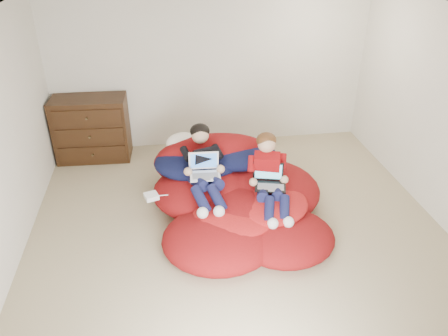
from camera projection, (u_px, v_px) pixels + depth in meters
room_shell at (238, 216)px, 5.22m from camera, size 5.10×5.10×2.77m
dresser at (92, 129)px, 6.73m from camera, size 1.13×0.64×0.99m
beanbag_pile at (235, 195)px, 5.56m from camera, size 2.19×2.37×0.86m
cream_pillow at (183, 143)px, 6.01m from camera, size 0.48×0.30×0.30m
older_boy at (203, 163)px, 5.45m from camera, size 0.46×1.27×0.68m
younger_boy at (269, 173)px, 5.23m from camera, size 0.41×0.99×0.79m
laptop_white at (205, 169)px, 5.35m from camera, size 0.38×0.32×0.27m
laptop_black at (269, 180)px, 5.25m from camera, size 0.42×0.37×0.27m
power_adapter at (151, 196)px, 5.22m from camera, size 0.19×0.19×0.06m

